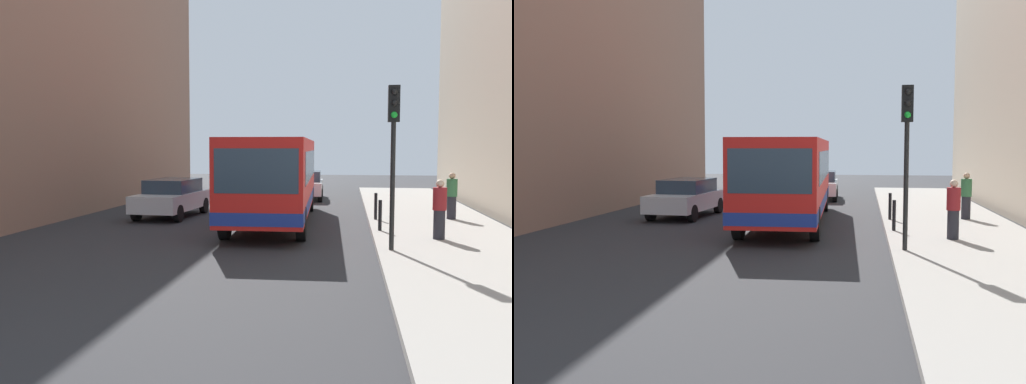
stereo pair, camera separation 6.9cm
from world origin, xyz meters
The scene contains 10 objects.
ground_plane centered at (0.00, 0.00, 0.00)m, with size 80.00×80.00×0.00m, color #2D2D30.
sidewalk centered at (5.40, 0.00, 0.07)m, with size 4.40×40.00×0.15m, color #9E9991.
bus centered at (-0.13, 3.18, 1.73)m, with size 2.87×11.10×3.00m.
car_beside_bus centered at (-4.35, 4.30, 0.78)m, with size 2.11×4.51×1.48m.
car_behind_bus centered at (0.23, 12.87, 0.78)m, with size 1.97×4.45×1.48m.
traffic_light centered at (3.55, -2.73, 3.01)m, with size 0.28×0.33×4.10m.
bollard_near centered at (3.45, 0.69, 0.62)m, with size 0.11×0.11×0.95m, color black.
bollard_mid centered at (3.45, 3.47, 0.62)m, with size 0.11×0.11×0.95m, color black.
pedestrian_near_signal centered at (5.00, -0.76, 0.99)m, with size 0.38×0.38×1.68m.
pedestrian_mid_sidewalk centered at (6.15, 4.02, 0.98)m, with size 0.38×0.38×1.67m.
Camera 2 is at (2.50, -17.37, 2.73)m, focal length 40.35 mm.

